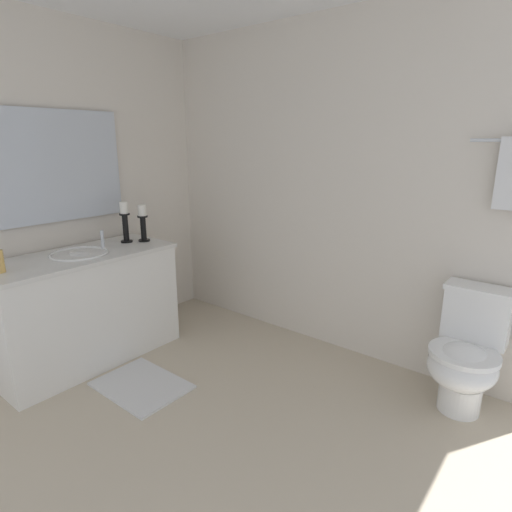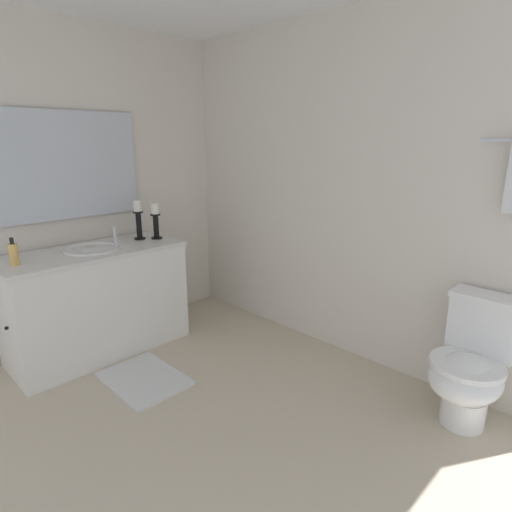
# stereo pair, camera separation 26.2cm
# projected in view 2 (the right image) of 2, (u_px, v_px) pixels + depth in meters

# --- Properties ---
(floor) EXTENTS (3.15, 2.94, 0.02)m
(floor) POSITION_uv_depth(u_px,v_px,m) (185.00, 431.00, 2.38)
(floor) COLOR beige
(floor) RESTS_ON ground
(wall_back) EXTENTS (3.15, 0.04, 2.45)m
(wall_back) POSITION_uv_depth(u_px,v_px,m) (342.00, 192.00, 3.05)
(wall_back) COLOR silver
(wall_back) RESTS_ON ground
(wall_left) EXTENTS (0.04, 2.94, 2.45)m
(wall_left) POSITION_uv_depth(u_px,v_px,m) (52.00, 191.00, 3.12)
(wall_left) COLOR silver
(wall_left) RESTS_ON ground
(vanity_cabinet) EXTENTS (0.58, 1.31, 0.81)m
(vanity_cabinet) POSITION_uv_depth(u_px,v_px,m) (97.00, 301.00, 3.19)
(vanity_cabinet) COLOR white
(vanity_cabinet) RESTS_ON ground
(sink_basin) EXTENTS (0.40, 0.40, 0.24)m
(sink_basin) POSITION_uv_depth(u_px,v_px,m) (92.00, 255.00, 3.09)
(sink_basin) COLOR white
(sink_basin) RESTS_ON vanity_cabinet
(mirror) EXTENTS (0.02, 1.11, 0.79)m
(mirror) POSITION_uv_depth(u_px,v_px,m) (67.00, 166.00, 3.11)
(mirror) COLOR silver
(candle_holder_tall) EXTENTS (0.09, 0.09, 0.29)m
(candle_holder_tall) POSITION_uv_depth(u_px,v_px,m) (156.00, 220.00, 3.39)
(candle_holder_tall) COLOR black
(candle_holder_tall) RESTS_ON vanity_cabinet
(candle_holder_short) EXTENTS (0.09, 0.09, 0.32)m
(candle_holder_short) POSITION_uv_depth(u_px,v_px,m) (138.00, 219.00, 3.36)
(candle_holder_short) COLOR black
(candle_holder_short) RESTS_ON vanity_cabinet
(soap_bottle) EXTENTS (0.06, 0.06, 0.18)m
(soap_bottle) POSITION_uv_depth(u_px,v_px,m) (14.00, 254.00, 2.68)
(soap_bottle) COLOR #E5B259
(soap_bottle) RESTS_ON vanity_cabinet
(toilet) EXTENTS (0.39, 0.54, 0.75)m
(toilet) POSITION_uv_depth(u_px,v_px,m) (470.00, 366.00, 2.35)
(toilet) COLOR white
(toilet) RESTS_ON ground
(bath_mat) EXTENTS (0.60, 0.44, 0.02)m
(bath_mat) POSITION_uv_depth(u_px,v_px,m) (144.00, 379.00, 2.87)
(bath_mat) COLOR silver
(bath_mat) RESTS_ON ground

